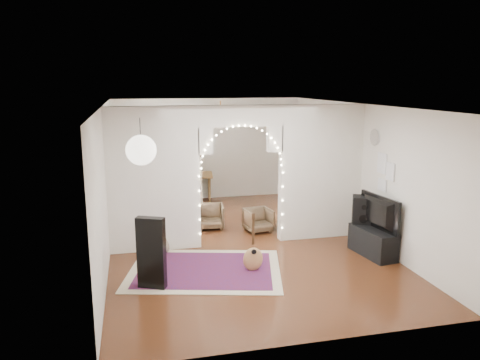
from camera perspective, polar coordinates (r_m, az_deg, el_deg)
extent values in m
plane|color=black|center=(9.37, 0.05, -7.61)|extent=(7.50, 7.50, 0.00)
cube|color=white|center=(8.84, 0.05, 9.13)|extent=(5.00, 7.50, 0.02)
cube|color=silver|center=(12.64, -3.85, 3.78)|extent=(5.00, 0.02, 2.70)
cube|color=silver|center=(5.54, 9.02, -6.95)|extent=(5.00, 0.02, 2.70)
cube|color=silver|center=(8.79, -16.02, -0.24)|extent=(0.02, 7.50, 2.70)
cube|color=silver|center=(9.87, 14.32, 1.15)|extent=(0.02, 7.50, 2.70)
cube|color=silver|center=(8.79, -10.49, 0.02)|extent=(1.70, 0.20, 2.70)
cube|color=silver|center=(9.51, 9.77, 0.95)|extent=(1.70, 0.20, 2.70)
cube|color=silver|center=(8.85, 0.05, 7.83)|extent=(1.60, 0.20, 0.40)
cube|color=white|center=(10.53, -15.48, 2.57)|extent=(0.04, 1.20, 1.40)
cylinder|color=white|center=(9.23, 16.16, 5.04)|extent=(0.03, 0.31, 0.31)
sphere|color=white|center=(6.26, -11.97, 3.59)|extent=(0.40, 0.40, 0.40)
cube|color=maroon|center=(8.08, -4.29, -10.85)|extent=(2.92, 2.46, 0.02)
cube|color=black|center=(7.33, -10.75, -8.76)|extent=(0.45, 0.31, 1.13)
ellipsoid|color=#AF7846|center=(7.91, 1.60, -8.59)|extent=(0.35, 0.14, 0.41)
cube|color=black|center=(7.79, 1.61, -6.23)|extent=(0.04, 0.03, 0.47)
cube|color=black|center=(7.72, 1.63, -4.42)|extent=(0.05, 0.03, 0.10)
ellipsoid|color=brown|center=(8.88, -9.31, -8.04)|extent=(0.23, 0.35, 0.24)
sphere|color=brown|center=(8.71, -9.23, -7.60)|extent=(0.15, 0.15, 0.14)
cone|color=brown|center=(8.68, -9.48, -7.17)|extent=(0.04, 0.04, 0.05)
cone|color=brown|center=(8.69, -9.01, -7.15)|extent=(0.04, 0.04, 0.05)
cylinder|color=brown|center=(9.08, -9.43, -8.14)|extent=(0.05, 0.23, 0.07)
cube|color=black|center=(9.23, 14.71, -5.00)|extent=(0.50, 0.47, 1.01)
cylinder|color=black|center=(9.13, 14.70, -6.66)|extent=(0.27, 0.14, 0.29)
cylinder|color=black|center=(9.03, 14.81, -4.63)|extent=(0.15, 0.08, 0.16)
cylinder|color=black|center=(8.97, 14.88, -3.25)|extent=(0.09, 0.06, 0.09)
cube|color=black|center=(8.96, 15.88, -7.31)|extent=(0.54, 1.05, 0.50)
imported|color=black|center=(8.80, 16.08, -3.86)|extent=(0.29, 1.08, 0.62)
cube|color=beige|center=(11.75, -7.85, -0.31)|extent=(1.33, 0.74, 1.33)
cube|color=brown|center=(12.33, -6.19, 0.61)|extent=(1.29, 0.95, 0.05)
cylinder|color=brown|center=(12.11, -8.63, -1.49)|extent=(0.05, 0.05, 0.70)
cylinder|color=brown|center=(12.10, -3.70, -1.39)|extent=(0.05, 0.05, 0.70)
cylinder|color=brown|center=(12.74, -8.48, -0.82)|extent=(0.05, 0.05, 0.70)
cylinder|color=brown|center=(12.72, -3.80, -0.73)|extent=(0.05, 0.05, 0.70)
imported|color=silver|center=(12.31, -6.21, 1.16)|extent=(0.21, 0.21, 0.19)
imported|color=#4F3B27|center=(10.19, -3.61, -4.45)|extent=(0.62, 0.63, 0.52)
imported|color=#4F3B27|center=(9.97, 2.26, -4.90)|extent=(0.61, 0.62, 0.49)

